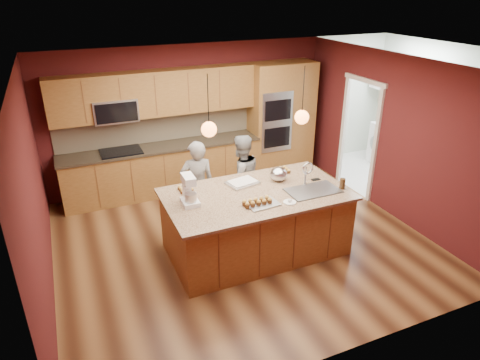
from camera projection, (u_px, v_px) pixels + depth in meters
name	position (u px, v px, depth m)	size (l,w,h in m)	color
floor	(241.00, 240.00, 6.74)	(5.50, 5.50, 0.00)	#452615
ceiling	(241.00, 66.00, 5.61)	(5.50, 5.50, 0.00)	silver
wall_back	(189.00, 116.00, 8.25)	(5.50, 5.50, 0.00)	#4C1618
wall_front	(346.00, 252.00, 4.09)	(5.50, 5.50, 0.00)	#4C1618
wall_left	(34.00, 195.00, 5.18)	(5.00, 5.00, 0.00)	#4C1618
wall_right	(391.00, 137.00, 7.16)	(5.00, 5.00, 0.00)	#4C1618
cabinet_run	(159.00, 143.00, 7.95)	(3.74, 0.64, 2.30)	brown
oven_column	(281.00, 119.00, 8.75)	(1.30, 0.62, 2.30)	brown
doorway_trim	(358.00, 139.00, 7.95)	(0.08, 1.11, 2.20)	white
laundry_room	(417.00, 79.00, 8.49)	(2.60, 2.70, 2.70)	silver
pendant_left	(209.00, 129.00, 5.42)	(0.20, 0.20, 0.80)	black
pendant_right	(302.00, 117.00, 5.92)	(0.20, 0.20, 0.80)	black
island	(257.00, 221.00, 6.31)	(2.62, 1.46, 1.34)	brown
person_left	(197.00, 186.00, 6.81)	(0.55, 0.36, 1.51)	black
person_right	(241.00, 178.00, 7.08)	(0.73, 0.57, 1.49)	gray
stand_mixer	(189.00, 192.00, 5.73)	(0.23, 0.31, 0.42)	white
sheet_cake	(242.00, 183.00, 6.37)	(0.51, 0.42, 0.05)	silver
cooling_rack	(262.00, 204.00, 5.78)	(0.43, 0.31, 0.02)	#9FA1A6
mixing_bowl	(279.00, 174.00, 6.45)	(0.26, 0.26, 0.22)	silver
plate	(290.00, 202.00, 5.83)	(0.18, 0.18, 0.01)	white
tumbler	(342.00, 184.00, 6.21)	(0.08, 0.08, 0.16)	#3B240F
phone	(316.00, 179.00, 6.51)	(0.14, 0.07, 0.01)	black
cupcakes_left	(186.00, 189.00, 6.16)	(0.21, 0.21, 0.06)	gold
cupcakes_rack	(257.00, 201.00, 5.75)	(0.41, 0.17, 0.07)	gold
cupcakes_right	(282.00, 170.00, 6.76)	(0.22, 0.22, 0.07)	gold
washer	(414.00, 153.00, 8.74)	(0.65, 0.67, 1.05)	white
dryer	(386.00, 144.00, 9.43)	(0.56, 0.58, 0.91)	white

